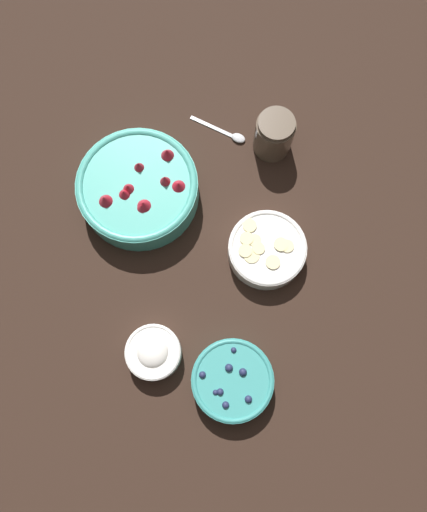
{
  "coord_description": "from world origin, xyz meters",
  "views": [
    {
      "loc": [
        0.27,
        0.09,
        1.04
      ],
      "look_at": [
        0.02,
        0.03,
        0.05
      ],
      "focal_mm": 35.0,
      "sensor_mm": 36.0,
      "label": 1
    }
  ],
  "objects_px": {
    "bowl_strawberries": "(138,188)",
    "bowl_cream": "(153,352)",
    "jar_chocolate": "(274,135)",
    "bowl_bananas": "(267,249)",
    "bowl_blueberries": "(232,380)"
  },
  "relations": [
    {
      "from": "bowl_strawberries",
      "to": "bowl_cream",
      "type": "height_order",
      "value": "bowl_strawberries"
    },
    {
      "from": "jar_chocolate",
      "to": "bowl_bananas",
      "type": "bearing_deg",
      "value": 7.37
    },
    {
      "from": "bowl_bananas",
      "to": "bowl_cream",
      "type": "xyz_separation_m",
      "value": [
        0.26,
        -0.18,
        -0.0
      ]
    },
    {
      "from": "bowl_blueberries",
      "to": "bowl_cream",
      "type": "bearing_deg",
      "value": -97.15
    },
    {
      "from": "bowl_blueberries",
      "to": "bowl_cream",
      "type": "xyz_separation_m",
      "value": [
        -0.02,
        -0.16,
        -0.0
      ]
    },
    {
      "from": "bowl_cream",
      "to": "jar_chocolate",
      "type": "relative_size",
      "value": 1.07
    },
    {
      "from": "bowl_strawberries",
      "to": "bowl_cream",
      "type": "distance_m",
      "value": 0.35
    },
    {
      "from": "bowl_bananas",
      "to": "bowl_cream",
      "type": "height_order",
      "value": "bowl_cream"
    },
    {
      "from": "bowl_cream",
      "to": "jar_chocolate",
      "type": "distance_m",
      "value": 0.53
    },
    {
      "from": "bowl_bananas",
      "to": "bowl_strawberries",
      "type": "bearing_deg",
      "value": -103.91
    },
    {
      "from": "bowl_strawberries",
      "to": "jar_chocolate",
      "type": "distance_m",
      "value": 0.32
    },
    {
      "from": "bowl_strawberries",
      "to": "jar_chocolate",
      "type": "height_order",
      "value": "jar_chocolate"
    },
    {
      "from": "bowl_blueberries",
      "to": "bowl_strawberries",
      "type": "bearing_deg",
      "value": -141.71
    },
    {
      "from": "bowl_blueberries",
      "to": "jar_chocolate",
      "type": "distance_m",
      "value": 0.53
    },
    {
      "from": "bowl_cream",
      "to": "jar_chocolate",
      "type": "height_order",
      "value": "jar_chocolate"
    }
  ]
}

